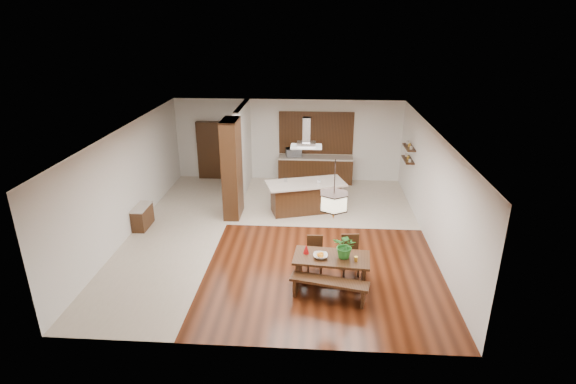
# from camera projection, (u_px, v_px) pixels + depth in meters

# --- Properties ---
(room_shell) EXTENTS (9.00, 9.04, 2.92)m
(room_shell) POSITION_uv_depth(u_px,v_px,m) (276.00, 162.00, 11.53)
(room_shell) COLOR #351509
(room_shell) RESTS_ON ground
(tile_hallway) EXTENTS (2.50, 9.00, 0.01)m
(tile_hallway) POSITION_uv_depth(u_px,v_px,m) (178.00, 231.00, 12.45)
(tile_hallway) COLOR beige
(tile_hallway) RESTS_ON ground
(tile_kitchen) EXTENTS (5.50, 4.00, 0.01)m
(tile_kitchen) POSITION_uv_depth(u_px,v_px,m) (322.00, 200.00, 14.53)
(tile_kitchen) COLOR beige
(tile_kitchen) RESTS_ON ground
(soffit_band) EXTENTS (8.00, 9.00, 0.02)m
(soffit_band) POSITION_uv_depth(u_px,v_px,m) (276.00, 131.00, 11.23)
(soffit_band) COLOR #402410
(soffit_band) RESTS_ON room_shell
(partition_pier) EXTENTS (0.45, 1.00, 2.90)m
(partition_pier) POSITION_uv_depth(u_px,v_px,m) (232.00, 169.00, 12.95)
(partition_pier) COLOR black
(partition_pier) RESTS_ON ground
(partition_stub) EXTENTS (0.18, 2.40, 2.90)m
(partition_stub) POSITION_uv_depth(u_px,v_px,m) (243.00, 149.00, 14.90)
(partition_stub) COLOR silver
(partition_stub) RESTS_ON ground
(hallway_console) EXTENTS (0.37, 0.88, 0.63)m
(hallway_console) POSITION_uv_depth(u_px,v_px,m) (142.00, 217.00, 12.59)
(hallway_console) COLOR black
(hallway_console) RESTS_ON ground
(hallway_doorway) EXTENTS (1.10, 0.20, 2.10)m
(hallway_doorway) POSITION_uv_depth(u_px,v_px,m) (213.00, 151.00, 16.15)
(hallway_doorway) COLOR black
(hallway_doorway) RESTS_ON ground
(rear_counter) EXTENTS (2.60, 0.62, 0.95)m
(rear_counter) POSITION_uv_depth(u_px,v_px,m) (315.00, 170.00, 15.95)
(rear_counter) COLOR black
(rear_counter) RESTS_ON ground
(kitchen_window) EXTENTS (2.60, 0.08, 1.50)m
(kitchen_window) POSITION_uv_depth(u_px,v_px,m) (316.00, 133.00, 15.73)
(kitchen_window) COLOR olive
(kitchen_window) RESTS_ON room_shell
(shelf_lower) EXTENTS (0.26, 0.90, 0.04)m
(shelf_lower) POSITION_uv_depth(u_px,v_px,m) (408.00, 160.00, 13.95)
(shelf_lower) COLOR black
(shelf_lower) RESTS_ON room_shell
(shelf_upper) EXTENTS (0.26, 0.90, 0.04)m
(shelf_upper) POSITION_uv_depth(u_px,v_px,m) (409.00, 147.00, 13.81)
(shelf_upper) COLOR black
(shelf_upper) RESTS_ON room_shell
(dining_table) EXTENTS (1.71, 0.96, 0.68)m
(dining_table) POSITION_uv_depth(u_px,v_px,m) (331.00, 264.00, 9.84)
(dining_table) COLOR black
(dining_table) RESTS_ON ground
(dining_bench) EXTENTS (1.68, 0.71, 0.46)m
(dining_bench) POSITION_uv_depth(u_px,v_px,m) (329.00, 290.00, 9.39)
(dining_bench) COLOR black
(dining_bench) RESTS_ON ground
(dining_chair_left) EXTENTS (0.38, 0.38, 0.84)m
(dining_chair_left) POSITION_uv_depth(u_px,v_px,m) (315.00, 255.00, 10.39)
(dining_chair_left) COLOR black
(dining_chair_left) RESTS_ON ground
(dining_chair_right) EXTENTS (0.44, 0.44, 0.92)m
(dining_chair_right) POSITION_uv_depth(u_px,v_px,m) (351.00, 256.00, 10.25)
(dining_chair_right) COLOR black
(dining_chair_right) RESTS_ON ground
(pendant_lantern) EXTENTS (0.64, 0.64, 1.31)m
(pendant_lantern) POSITION_uv_depth(u_px,v_px,m) (334.00, 190.00, 9.20)
(pendant_lantern) COLOR beige
(pendant_lantern) RESTS_ON room_shell
(foliage_plant) EXTENTS (0.62, 0.58, 0.56)m
(foliage_plant) POSITION_uv_depth(u_px,v_px,m) (345.00, 246.00, 9.64)
(foliage_plant) COLOR #277527
(foliage_plant) RESTS_ON dining_table
(fruit_bowl) EXTENTS (0.32, 0.32, 0.08)m
(fruit_bowl) POSITION_uv_depth(u_px,v_px,m) (320.00, 256.00, 9.73)
(fruit_bowl) COLOR beige
(fruit_bowl) RESTS_ON dining_table
(napkin_cone) EXTENTS (0.15, 0.15, 0.21)m
(napkin_cone) POSITION_uv_depth(u_px,v_px,m) (306.00, 249.00, 9.87)
(napkin_cone) COLOR #A50B0D
(napkin_cone) RESTS_ON dining_table
(gold_ornament) EXTENTS (0.08, 0.08, 0.11)m
(gold_ornament) POSITION_uv_depth(u_px,v_px,m) (356.00, 259.00, 9.57)
(gold_ornament) COLOR gold
(gold_ornament) RESTS_ON dining_table
(kitchen_island) EXTENTS (2.50, 1.63, 0.95)m
(kitchen_island) POSITION_uv_depth(u_px,v_px,m) (306.00, 196.00, 13.54)
(kitchen_island) COLOR black
(kitchen_island) RESTS_ON ground
(range_hood) EXTENTS (0.90, 0.55, 0.87)m
(range_hood) POSITION_uv_depth(u_px,v_px,m) (306.00, 132.00, 12.82)
(range_hood) COLOR silver
(range_hood) RESTS_ON room_shell
(island_cup) EXTENTS (0.13, 0.13, 0.09)m
(island_cup) POSITION_uv_depth(u_px,v_px,m) (319.00, 182.00, 13.25)
(island_cup) COLOR silver
(island_cup) RESTS_ON kitchen_island
(microwave) EXTENTS (0.60, 0.47, 0.29)m
(microwave) POSITION_uv_depth(u_px,v_px,m) (294.00, 152.00, 15.77)
(microwave) COLOR #ADAFB4
(microwave) RESTS_ON rear_counter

